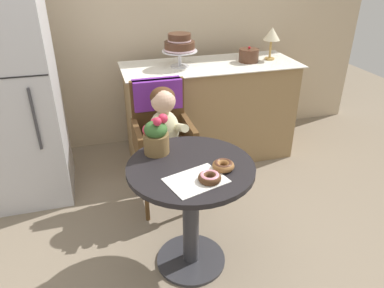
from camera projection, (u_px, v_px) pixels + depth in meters
The scene contains 14 objects.
ground_plane at pixel (191, 260), 2.33m from camera, with size 8.00×8.00×0.00m, color gray.
back_wall at pixel (136, 4), 3.27m from camera, with size 4.80×0.10×2.70m, color #C1AD8E.
cafe_table at pixel (191, 196), 2.09m from camera, with size 0.72×0.72×0.72m.
wicker_chair at pixel (161, 124), 2.66m from camera, with size 0.42×0.45×0.95m.
seated_child at pixel (165, 128), 2.51m from camera, with size 0.27×0.32×0.73m.
paper_napkin at pixel (196, 180), 1.86m from camera, with size 0.30×0.22×0.00m, color white.
donut_front at pixel (210, 177), 1.84m from camera, with size 0.12×0.12×0.04m.
donut_mid at pixel (223, 165), 1.95m from camera, with size 0.12×0.12×0.04m.
flower_vase at pixel (156, 136), 2.07m from camera, with size 0.15×0.15×0.24m.
display_counter at pixel (210, 111), 3.35m from camera, with size 1.56×0.62×0.90m.
tiered_cake_stand at pixel (180, 45), 2.99m from camera, with size 0.30×0.30×0.28m.
round_layer_cake at pixel (249, 55), 3.19m from camera, with size 0.18×0.18×0.14m.
table_lamp at pixel (272, 35), 3.18m from camera, with size 0.15×0.15×0.28m.
refrigerator at pixel (11, 95), 2.61m from camera, with size 0.64×0.63×1.70m.
Camera 1 is at (-0.46, -1.64, 1.76)m, focal length 33.62 mm.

